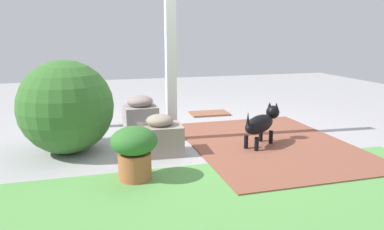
% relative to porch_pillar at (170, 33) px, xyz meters
% --- Properties ---
extents(ground_plane, '(12.00, 12.00, 0.00)m').
position_rel_porch_pillar_xyz_m(ground_plane, '(-0.28, -0.09, -1.29)').
color(ground_plane, '#A09EA1').
extents(brick_path, '(1.80, 2.40, 0.02)m').
position_rel_porch_pillar_xyz_m(brick_path, '(-1.08, 0.49, -1.28)').
color(brick_path, brown).
rests_on(brick_path, ground).
extents(porch_pillar, '(0.12, 0.12, 2.57)m').
position_rel_porch_pillar_xyz_m(porch_pillar, '(0.00, 0.00, 0.00)').
color(porch_pillar, white).
rests_on(porch_pillar, ground).
extents(stone_planter_nearest, '(0.45, 0.45, 0.46)m').
position_rel_porch_pillar_xyz_m(stone_planter_nearest, '(0.29, -0.65, -1.07)').
color(stone_planter_nearest, gray).
rests_on(stone_planter_nearest, ground).
extents(stone_planter_mid, '(0.50, 0.41, 0.44)m').
position_rel_porch_pillar_xyz_m(stone_planter_mid, '(0.23, 0.47, -1.09)').
color(stone_planter_mid, gray).
rests_on(stone_planter_mid, ground).
extents(round_shrub, '(1.02, 1.02, 1.02)m').
position_rel_porch_pillar_xyz_m(round_shrub, '(1.19, 0.14, -0.78)').
color(round_shrub, '#346829').
rests_on(round_shrub, ground).
extents(terracotta_pot_tall, '(0.27, 0.27, 0.52)m').
position_rel_porch_pillar_xyz_m(terracotta_pot_tall, '(1.09, -0.93, -1.10)').
color(terracotta_pot_tall, '#A25F38').
rests_on(terracotta_pot_tall, ground).
extents(terracotta_pot_broad, '(0.42, 0.42, 0.49)m').
position_rel_porch_pillar_xyz_m(terracotta_pot_broad, '(0.58, 1.10, -1.00)').
color(terracotta_pot_broad, '#AB5D38').
rests_on(terracotta_pot_broad, ground).
extents(dog, '(0.63, 0.52, 0.48)m').
position_rel_porch_pillar_xyz_m(dog, '(-0.95, 0.51, -1.01)').
color(dog, black).
rests_on(dog, ground).
extents(doormat, '(0.62, 0.39, 0.03)m').
position_rel_porch_pillar_xyz_m(doormat, '(-0.90, -1.25, -1.27)').
color(doormat, brown).
rests_on(doormat, ground).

